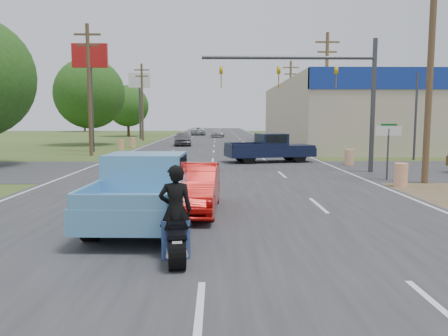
{
  "coord_description": "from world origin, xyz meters",
  "views": [
    {
      "loc": [
        0.26,
        -6.04,
        2.84
      ],
      "look_at": [
        0.49,
        7.66,
        1.3
      ],
      "focal_mm": 35.0,
      "sensor_mm": 36.0,
      "label": 1
    }
  ],
  "objects_px": {
    "navy_pickup": "(272,148)",
    "distant_car_silver": "(218,133)",
    "blue_pickup": "(147,188)",
    "motorcycle": "(176,237)",
    "distant_car_white": "(198,131)",
    "rider": "(176,215)",
    "red_convertible": "(192,188)",
    "distant_car_grey": "(183,139)"
  },
  "relations": [
    {
      "from": "navy_pickup",
      "to": "distant_car_silver",
      "type": "distance_m",
      "value": 40.06
    },
    {
      "from": "blue_pickup",
      "to": "distant_car_silver",
      "type": "relative_size",
      "value": 1.25
    },
    {
      "from": "motorcycle",
      "to": "distant_car_white",
      "type": "height_order",
      "value": "distant_car_white"
    },
    {
      "from": "rider",
      "to": "distant_car_white",
      "type": "relative_size",
      "value": 0.36
    },
    {
      "from": "red_convertible",
      "to": "distant_car_white",
      "type": "relative_size",
      "value": 0.86
    },
    {
      "from": "motorcycle",
      "to": "distant_car_white",
      "type": "xyz_separation_m",
      "value": [
        -2.44,
        68.67,
        0.23
      ]
    },
    {
      "from": "distant_car_silver",
      "to": "distant_car_white",
      "type": "relative_size",
      "value": 0.91
    },
    {
      "from": "navy_pickup",
      "to": "distant_car_grey",
      "type": "xyz_separation_m",
      "value": [
        -7.26,
        17.97,
        -0.21
      ]
    },
    {
      "from": "red_convertible",
      "to": "motorcycle",
      "type": "xyz_separation_m",
      "value": [
        -0.06,
        -4.65,
        -0.25
      ]
    },
    {
      "from": "distant_car_silver",
      "to": "motorcycle",
      "type": "bearing_deg",
      "value": -86.28
    },
    {
      "from": "rider",
      "to": "blue_pickup",
      "type": "height_order",
      "value": "blue_pickup"
    },
    {
      "from": "distant_car_silver",
      "to": "distant_car_grey",
      "type": "bearing_deg",
      "value": -95.22
    },
    {
      "from": "motorcycle",
      "to": "rider",
      "type": "relative_size",
      "value": 1.17
    },
    {
      "from": "red_convertible",
      "to": "distant_car_grey",
      "type": "relative_size",
      "value": 1.01
    },
    {
      "from": "blue_pickup",
      "to": "navy_pickup",
      "type": "distance_m",
      "value": 17.7
    },
    {
      "from": "blue_pickup",
      "to": "distant_car_grey",
      "type": "bearing_deg",
      "value": 95.18
    },
    {
      "from": "rider",
      "to": "navy_pickup",
      "type": "relative_size",
      "value": 0.31
    },
    {
      "from": "blue_pickup",
      "to": "motorcycle",
      "type": "bearing_deg",
      "value": -69.12
    },
    {
      "from": "rider",
      "to": "distant_car_grey",
      "type": "height_order",
      "value": "rider"
    },
    {
      "from": "navy_pickup",
      "to": "distant_car_grey",
      "type": "relative_size",
      "value": 1.38
    },
    {
      "from": "rider",
      "to": "navy_pickup",
      "type": "bearing_deg",
      "value": -109.46
    },
    {
      "from": "distant_car_grey",
      "to": "distant_car_white",
      "type": "distance_m",
      "value": 30.59
    },
    {
      "from": "red_convertible",
      "to": "motorcycle",
      "type": "height_order",
      "value": "red_convertible"
    },
    {
      "from": "rider",
      "to": "distant_car_grey",
      "type": "distance_m",
      "value": 38.13
    },
    {
      "from": "blue_pickup",
      "to": "navy_pickup",
      "type": "xyz_separation_m",
      "value": [
        5.56,
        16.81,
        -0.01
      ]
    },
    {
      "from": "distant_car_grey",
      "to": "distant_car_silver",
      "type": "height_order",
      "value": "distant_car_grey"
    },
    {
      "from": "navy_pickup",
      "to": "distant_car_white",
      "type": "bearing_deg",
      "value": 175.73
    },
    {
      "from": "distant_car_grey",
      "to": "distant_car_white",
      "type": "xyz_separation_m",
      "value": [
        0.37,
        30.59,
        -0.03
      ]
    },
    {
      "from": "red_convertible",
      "to": "navy_pickup",
      "type": "xyz_separation_m",
      "value": [
        4.39,
        15.45,
        0.22
      ]
    },
    {
      "from": "navy_pickup",
      "to": "distant_car_silver",
      "type": "bearing_deg",
      "value": 172.55
    },
    {
      "from": "distant_car_grey",
      "to": "distant_car_white",
      "type": "relative_size",
      "value": 0.85
    },
    {
      "from": "navy_pickup",
      "to": "distant_car_white",
      "type": "distance_m",
      "value": 49.05
    },
    {
      "from": "navy_pickup",
      "to": "distant_car_white",
      "type": "height_order",
      "value": "navy_pickup"
    },
    {
      "from": "rider",
      "to": "distant_car_grey",
      "type": "relative_size",
      "value": 0.42
    },
    {
      "from": "distant_car_grey",
      "to": "distant_car_silver",
      "type": "distance_m",
      "value": 22.27
    },
    {
      "from": "distant_car_grey",
      "to": "navy_pickup",
      "type": "bearing_deg",
      "value": -73.01
    },
    {
      "from": "motorcycle",
      "to": "blue_pickup",
      "type": "distance_m",
      "value": 3.51
    },
    {
      "from": "red_convertible",
      "to": "motorcycle",
      "type": "bearing_deg",
      "value": -87.94
    },
    {
      "from": "rider",
      "to": "distant_car_white",
      "type": "distance_m",
      "value": 68.66
    },
    {
      "from": "distant_car_white",
      "to": "red_convertible",
      "type": "bearing_deg",
      "value": 86.86
    },
    {
      "from": "blue_pickup",
      "to": "distant_car_white",
      "type": "bearing_deg",
      "value": 93.54
    },
    {
      "from": "red_convertible",
      "to": "blue_pickup",
      "type": "relative_size",
      "value": 0.76
    }
  ]
}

